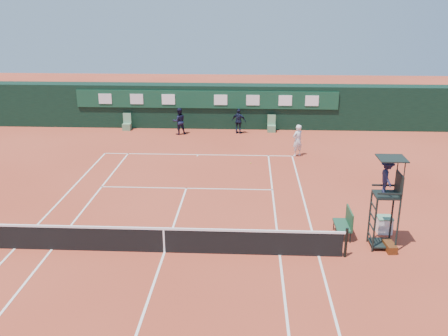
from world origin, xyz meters
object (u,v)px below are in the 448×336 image
Objects in this scene: player_bench at (345,222)px; cooler at (384,224)px; umpire_chair at (387,184)px; tennis_net at (164,240)px; player at (297,140)px.

player_bench reaches higher than cooler.
umpire_chair is 2.34m from player_bench.
tennis_net is at bearing -173.93° from umpire_chair.
player_bench is at bearing -164.63° from cooler.
umpire_chair is 2.85× the size of player_bench.
player is (5.76, 11.96, 0.42)m from tennis_net.
umpire_chair reaches higher than tennis_net.
player_bench is at bearing 13.78° from tennis_net.
tennis_net is 6.97× the size of player.
umpire_chair reaches higher than player.
umpire_chair is at bearing 63.47° from player.
player reaches higher than tennis_net.
tennis_net is at bearing -165.92° from cooler.
player is (-2.08, 11.13, -1.53)m from umpire_chair.
cooler is 10.22m from player.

